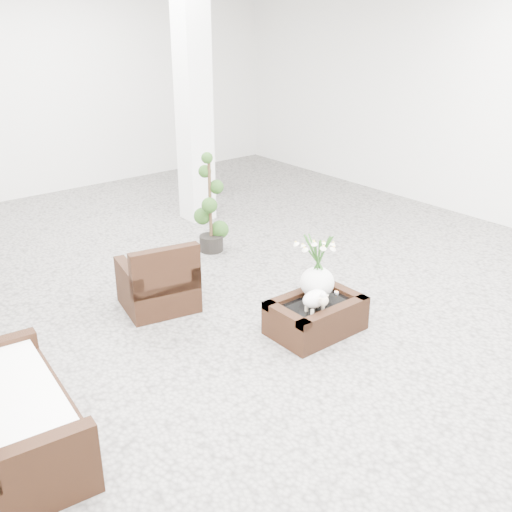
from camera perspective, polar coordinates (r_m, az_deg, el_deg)
ground at (r=6.51m, az=-0.55°, el=-4.77°), size 11.00×11.00×0.00m
column at (r=8.84m, az=-5.94°, el=14.46°), size 0.40×0.40×3.50m
coffee_table at (r=5.99m, az=5.68°, el=-5.79°), size 0.90×0.60×0.31m
sheep_figurine at (r=5.73m, az=5.62°, el=-4.23°), size 0.28×0.23×0.21m
planter_narcissus at (r=5.88m, az=5.91°, el=-0.36°), size 0.44×0.44×0.80m
tealight at (r=6.12m, az=7.63°, el=-3.44°), size 0.04×0.04×0.03m
armchair at (r=6.43m, az=-9.37°, el=-1.64°), size 0.85×0.83×0.77m
loveseat at (r=4.71m, az=-22.14°, el=-12.74°), size 0.86×1.58×0.81m
topiary at (r=7.76m, az=-4.37°, el=5.00°), size 0.35×0.35×1.30m
shopper at (r=10.19m, az=-5.58°, el=10.63°), size 0.48×0.68×1.77m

